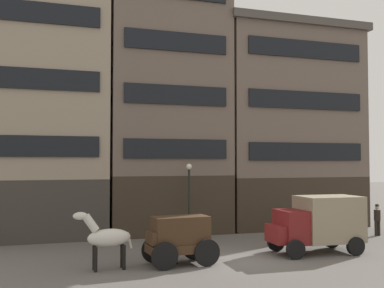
% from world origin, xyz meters
% --- Properties ---
extents(ground_plane, '(120.00, 120.00, 0.00)m').
position_xyz_m(ground_plane, '(0.00, 0.00, 0.00)').
color(ground_plane, '#605B56').
extents(building_far_left, '(7.82, 7.31, 17.77)m').
position_xyz_m(building_far_left, '(-8.39, 9.99, 8.92)').
color(building_far_left, '#38332D').
rests_on(building_far_left, ground_plane).
extents(building_center_left, '(7.64, 7.31, 16.18)m').
position_xyz_m(building_center_left, '(-1.01, 9.99, 8.13)').
color(building_center_left, '#33281E').
rests_on(building_center_left, ground_plane).
extents(building_center_right, '(9.84, 7.31, 13.38)m').
position_xyz_m(building_center_right, '(7.38, 9.99, 6.72)').
color(building_center_right, '#33281E').
rests_on(building_center_right, ground_plane).
extents(cargo_wagon, '(3.00, 1.71, 1.98)m').
position_xyz_m(cargo_wagon, '(-2.70, -0.00, 1.15)').
color(cargo_wagon, '#3D2819').
rests_on(cargo_wagon, ground_plane).
extents(draft_horse, '(2.35, 0.72, 2.30)m').
position_xyz_m(draft_horse, '(-5.65, -0.00, 1.27)').
color(draft_horse, beige).
rests_on(draft_horse, ground_plane).
extents(delivery_truck_near, '(4.40, 2.24, 2.62)m').
position_xyz_m(delivery_truck_near, '(4.09, 0.37, 1.42)').
color(delivery_truck_near, maroon).
rests_on(delivery_truck_near, ground_plane).
extents(pedestrian_officer, '(0.41, 0.41, 1.79)m').
position_xyz_m(pedestrian_officer, '(10.11, 3.62, 0.98)').
color(pedestrian_officer, black).
rests_on(pedestrian_officer, ground_plane).
extents(streetlamp_curbside, '(0.32, 0.32, 4.12)m').
position_xyz_m(streetlamp_curbside, '(-0.52, 5.74, 2.67)').
color(streetlamp_curbside, black).
rests_on(streetlamp_curbside, ground_plane).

